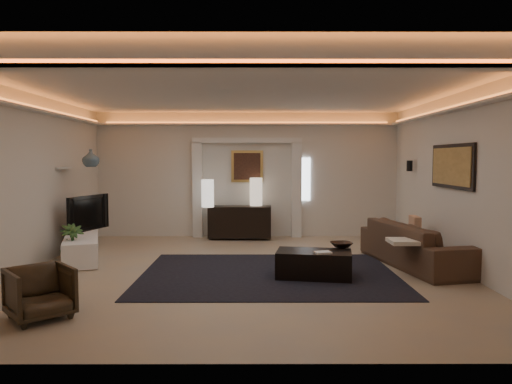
{
  "coord_description": "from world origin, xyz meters",
  "views": [
    {
      "loc": [
        0.18,
        -7.61,
        1.82
      ],
      "look_at": [
        0.2,
        0.6,
        1.25
      ],
      "focal_mm": 33.33,
      "sensor_mm": 36.0,
      "label": 1
    }
  ],
  "objects_px": {
    "sofa": "(418,244)",
    "coffee_table": "(314,264)",
    "armchair": "(40,293)",
    "console": "(240,222)"
  },
  "relations": [
    {
      "from": "sofa",
      "to": "coffee_table",
      "type": "distance_m",
      "value": 2.06
    },
    {
      "from": "coffee_table",
      "to": "armchair",
      "type": "height_order",
      "value": "armchair"
    },
    {
      "from": "armchair",
      "to": "coffee_table",
      "type": "bearing_deg",
      "value": -12.79
    },
    {
      "from": "console",
      "to": "sofa",
      "type": "xyz_separation_m",
      "value": [
        3.13,
        -2.68,
        -0.03
      ]
    },
    {
      "from": "sofa",
      "to": "coffee_table",
      "type": "xyz_separation_m",
      "value": [
        -1.88,
        -0.82,
        -0.16
      ]
    },
    {
      "from": "console",
      "to": "coffee_table",
      "type": "relative_size",
      "value": 1.25
    },
    {
      "from": "coffee_table",
      "to": "armchair",
      "type": "xyz_separation_m",
      "value": [
        -3.36,
        -1.86,
        0.1
      ]
    },
    {
      "from": "coffee_table",
      "to": "armchair",
      "type": "relative_size",
      "value": 1.71
    },
    {
      "from": "sofa",
      "to": "armchair",
      "type": "distance_m",
      "value": 5.89
    },
    {
      "from": "armchair",
      "to": "sofa",
      "type": "bearing_deg",
      "value": -14.67
    }
  ]
}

